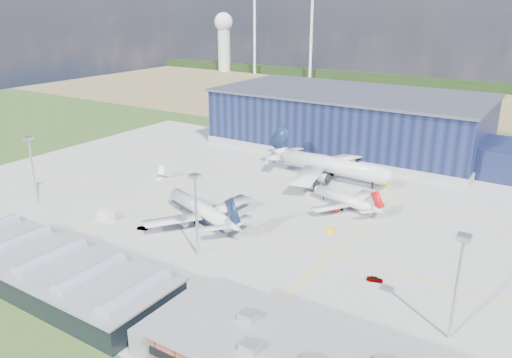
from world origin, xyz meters
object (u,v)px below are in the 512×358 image
Objects in this scene: gse_cart_b at (269,161)px; car_b at (142,228)px; gse_tug_b at (331,231)px; car_a at (375,279)px; light_mast_center at (196,202)px; airliner_red at (345,195)px; airliner_widebody at (332,157)px; airliner_navy at (200,202)px; light_mast_east at (459,271)px; gse_van_c at (295,330)px; gse_tug_c at (387,185)px; hangar at (355,123)px; gse_van_a at (106,216)px; light_mast_west at (31,159)px; airstair at (164,174)px.

gse_cart_b is 78.04m from car_b.
car_a is (20.78, -19.60, 0.06)m from gse_tug_b.
light_mast_center is 0.78× the size of airliner_red.
airliner_navy is at bearing -102.31° from airliner_widebody.
gse_van_c is (-26.57, -15.99, -14.18)m from light_mast_east.
airliner_navy is at bearing -115.13° from gse_tug_c.
light_mast_east is 124.14m from gse_cart_b.
hangar reaches higher than car_b.
light_mast_center reaches higher than gse_van_a.
light_mast_west is 3.75× the size of gse_van_a.
airstair is at bearing 65.94° from light_mast_west.
hangar is 27.79× the size of gse_van_c.
airliner_red is at bearing 30.12° from light_mast_west.
light_mast_center reaches higher than gse_van_c.
airliner_widebody is at bearing -42.71° from car_b.
light_mast_center is (7.19, -124.80, 3.82)m from hangar.
light_mast_east reaches higher than gse_tug_b.
hangar reaches higher than gse_tug_c.
airliner_red reaches higher than airstair.
light_mast_west is 0.58× the size of airliner_navy.
gse_tug_b is at bearing 53.67° from light_mast_center.
gse_cart_b is (-52.13, 1.46, -0.04)m from gse_tug_c.
gse_tug_c reaches higher than car_a.
car_b is (45.77, 3.44, -14.91)m from light_mast_west.
gse_van_c is at bearing -93.76° from gse_van_a.
light_mast_west is 135.00m from light_mast_east.
light_mast_west is 0.78× the size of airliner_red.
airliner_red is at bearing -52.26° from airliner_widebody.
airliner_widebody is at bearing 112.77° from gse_tug_b.
gse_van_c is (65.97, -97.41, 0.59)m from gse_cart_b.
airstair is (-23.57, -39.11, 1.09)m from gse_cart_b.
light_mast_center is 48.76m from car_a.
car_a is at bearing -65.15° from hangar.
gse_cart_b is at bearing -19.21° from car_b.
airliner_widebody is (3.73, 75.99, -6.46)m from light_mast_center.
car_a is (6.22, 28.86, -0.59)m from gse_van_c.
airliner_red is at bearing -95.41° from gse_cart_b.
hangar is 6.30× the size of light_mast_west.
hangar is 4.89× the size of airliner_red.
light_mast_east is 0.78× the size of airliner_red.
light_mast_west is 7.24× the size of car_b.
light_mast_east reaches higher than airliner_widebody.
car_b is at bearing -150.96° from gse_tug_b.
gse_tug_b is (20.15, -43.53, -8.37)m from airliner_widebody.
light_mast_center reaches higher than gse_cart_b.
light_mast_center is (70.00, 0.00, 0.00)m from light_mast_west.
light_mast_center is 0.58× the size of airliner_navy.
airliner_widebody is at bearing -73.31° from gse_cart_b.
hangar is 148.37m from gse_van_c.
gse_tug_c is (-40.41, 79.96, -14.73)m from light_mast_east.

